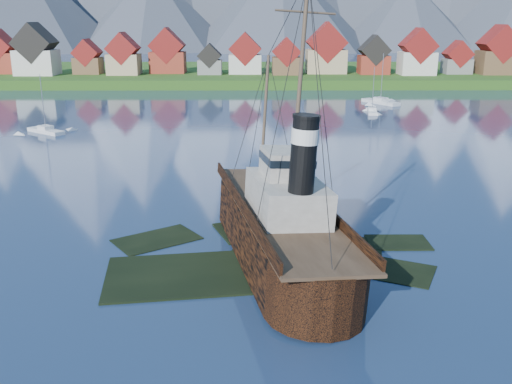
{
  "coord_description": "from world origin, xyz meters",
  "views": [
    {
      "loc": [
        0.67,
        -47.26,
        21.24
      ],
      "look_at": [
        0.96,
        6.0,
        5.0
      ],
      "focal_mm": 40.0,
      "sensor_mm": 36.0,
      "label": 1
    }
  ],
  "objects_px": {
    "sailboat_e": "(381,102)",
    "tugboat_wreck": "(277,221)",
    "sailboat_c": "(46,131)",
    "sailboat_d": "(372,112)"
  },
  "relations": [
    {
      "from": "sailboat_e",
      "to": "tugboat_wreck",
      "type": "bearing_deg",
      "value": -139.65
    },
    {
      "from": "tugboat_wreck",
      "to": "sailboat_c",
      "type": "distance_m",
      "value": 73.04
    },
    {
      "from": "sailboat_d",
      "to": "tugboat_wreck",
      "type": "bearing_deg",
      "value": -99.37
    },
    {
      "from": "tugboat_wreck",
      "to": "sailboat_d",
      "type": "relative_size",
      "value": 2.94
    },
    {
      "from": "sailboat_c",
      "to": "sailboat_d",
      "type": "bearing_deg",
      "value": -34.11
    },
    {
      "from": "sailboat_c",
      "to": "sailboat_d",
      "type": "relative_size",
      "value": 1.06
    },
    {
      "from": "sailboat_d",
      "to": "sailboat_e",
      "type": "xyz_separation_m",
      "value": [
        5.31,
        15.35,
        0.04
      ]
    },
    {
      "from": "tugboat_wreck",
      "to": "sailboat_d",
      "type": "height_order",
      "value": "tugboat_wreck"
    },
    {
      "from": "tugboat_wreck",
      "to": "sailboat_e",
      "type": "relative_size",
      "value": 2.45
    },
    {
      "from": "sailboat_c",
      "to": "sailboat_d",
      "type": "xyz_separation_m",
      "value": [
        68.16,
        23.94,
        -0.01
      ]
    }
  ]
}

